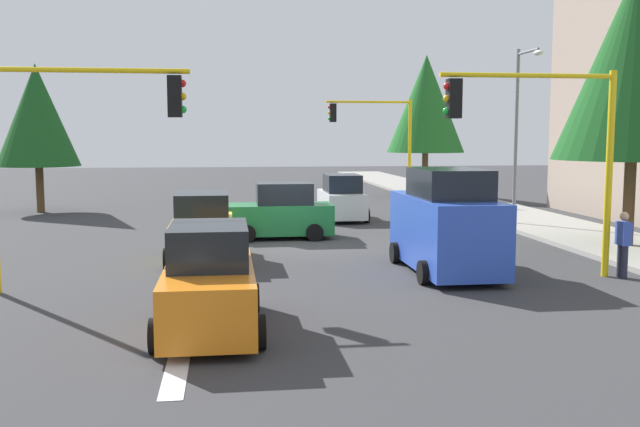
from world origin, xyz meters
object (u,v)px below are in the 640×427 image
Objects in this scene: traffic_signal_near_left at (541,131)px; tree_roadside_far at (426,104)px; car_orange at (209,283)px; tree_opposite_side at (37,115)px; traffic_signal_far_left at (376,130)px; traffic_signal_near_right at (75,131)px; street_lamp_curbside at (521,117)px; car_white at (342,199)px; tree_roadside_near at (636,61)px; pedestrian_crossing at (623,243)px; car_yellow at (203,230)px; car_green at (280,213)px; delivery_van_blue at (446,225)px.

tree_roadside_far reaches higher than traffic_signal_near_left.
car_orange is at bearing -23.39° from tree_roadside_far.
traffic_signal_near_left is at bearing 42.74° from tree_opposite_side.
car_orange is at bearing -19.02° from traffic_signal_far_left.
street_lamp_curbside is at bearing 122.94° from traffic_signal_near_right.
traffic_signal_far_left is at bearing -43.71° from tree_roadside_far.
traffic_signal_far_left reaches higher than car_white.
traffic_signal_near_right is 16.76m from tree_roadside_near.
pedestrian_crossing is at bearing -7.90° from street_lamp_curbside.
traffic_signal_near_right is at bearing -32.23° from tree_roadside_far.
car_yellow is (14.30, 8.10, -3.67)m from tree_opposite_side.
car_white is (4.87, 13.71, -3.68)m from tree_opposite_side.
tree_opposite_side reaches higher than car_yellow.
tree_roadside_near is 2.32× the size of car_white.
street_lamp_curbside is 4.12× the size of pedestrian_crossing.
traffic_signal_near_left is 0.58× the size of tree_roadside_near.
car_green is at bearing -26.57° from traffic_signal_far_left.
street_lamp_curbside reaches higher than traffic_signal_near_right.
traffic_signal_far_left reaches higher than car_yellow.
traffic_signal_near_left is 10.37m from car_green.
delivery_van_blue is 1.23× the size of car_white.
traffic_signal_near_right is at bearing -83.41° from delivery_van_blue.
car_orange is (21.83, 8.46, -3.68)m from tree_opposite_side.
tree_opposite_side is 4.11× the size of pedestrian_crossing.
delivery_van_blue is (16.94, 14.56, -3.29)m from tree_opposite_side.
tree_roadside_far is at bearing -177.14° from tree_roadside_near.
delivery_van_blue is (8.55, -5.64, -3.07)m from street_lamp_curbside.
car_orange is at bearing 38.97° from traffic_signal_near_right.
traffic_signal_far_left reaches higher than delivery_van_blue.
car_yellow is at bearing -177.19° from car_orange.
tree_roadside_near is 7.10m from pedestrian_crossing.
street_lamp_curbside is at bearing 116.04° from car_yellow.
delivery_van_blue reaches higher than car_orange.
car_yellow and car_white have the same top height.
tree_roadside_far is 21.38m from tree_opposite_side.
car_green reaches higher than pedestrian_crossing.
tree_roadside_near is (-4.00, 4.87, 2.19)m from traffic_signal_near_left.
delivery_van_blue reaches higher than car_yellow.
street_lamp_curbside is (-9.61, 3.57, 0.60)m from traffic_signal_near_left.
car_yellow is at bearing -88.70° from tree_roadside_near.
traffic_signal_near_left is 1.28× the size of car_orange.
tree_roadside_near reaches higher than car_orange.
tree_roadside_near reaches higher than car_white.
traffic_signal_near_right is at bearing -91.04° from pedestrian_crossing.
street_lamp_curbside is 1.00× the size of tree_opposite_side.
traffic_signal_near_left is at bearing -9.16° from tree_roadside_far.
car_green is (12.00, -6.00, -3.03)m from traffic_signal_far_left.
tree_opposite_side is at bearing -112.55° from street_lamp_curbside.
traffic_signal_far_left is 1.16× the size of delivery_van_blue.
car_white is at bearing 162.80° from car_orange.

